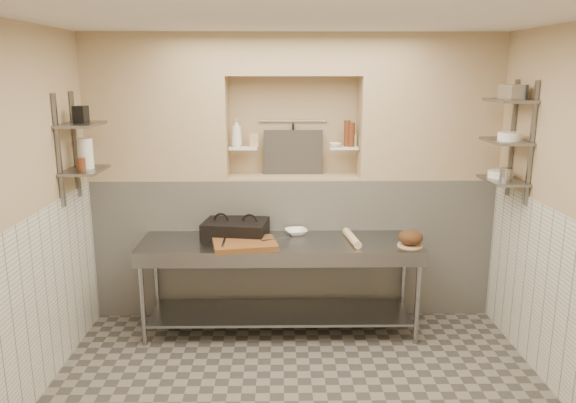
{
  "coord_description": "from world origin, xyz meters",
  "views": [
    {
      "loc": [
        -0.14,
        -3.81,
        2.45
      ],
      "look_at": [
        -0.07,
        0.9,
        1.35
      ],
      "focal_mm": 35.0,
      "sensor_mm": 36.0,
      "label": 1
    }
  ],
  "objects_px": {
    "prep_table": "(280,268)",
    "rolling_pin": "(352,238)",
    "bottle_soap": "(237,133)",
    "bread_loaf": "(411,237)",
    "panini_press": "(236,229)",
    "mixing_bowl": "(296,232)",
    "jug_left": "(85,153)",
    "cutting_board": "(245,244)",
    "bowl_alcove": "(335,145)"
  },
  "relations": [
    {
      "from": "mixing_bowl",
      "to": "bread_loaf",
      "type": "relative_size",
      "value": 0.95
    },
    {
      "from": "prep_table",
      "to": "rolling_pin",
      "type": "height_order",
      "value": "rolling_pin"
    },
    {
      "from": "bread_loaf",
      "to": "panini_press",
      "type": "bearing_deg",
      "value": 169.18
    },
    {
      "from": "cutting_board",
      "to": "bottle_soap",
      "type": "relative_size",
      "value": 2.01
    },
    {
      "from": "mixing_bowl",
      "to": "bottle_soap",
      "type": "height_order",
      "value": "bottle_soap"
    },
    {
      "from": "prep_table",
      "to": "bread_loaf",
      "type": "distance_m",
      "value": 1.24
    },
    {
      "from": "mixing_bowl",
      "to": "bread_loaf",
      "type": "xyz_separation_m",
      "value": [
        1.02,
        -0.38,
        0.05
      ]
    },
    {
      "from": "rolling_pin",
      "to": "bread_loaf",
      "type": "distance_m",
      "value": 0.53
    },
    {
      "from": "prep_table",
      "to": "cutting_board",
      "type": "xyz_separation_m",
      "value": [
        -0.32,
        -0.16,
        0.28
      ]
    },
    {
      "from": "panini_press",
      "to": "rolling_pin",
      "type": "xyz_separation_m",
      "value": [
        1.09,
        -0.17,
        -0.04
      ]
    },
    {
      "from": "panini_press",
      "to": "cutting_board",
      "type": "xyz_separation_m",
      "value": [
        0.1,
        -0.31,
        -0.05
      ]
    },
    {
      "from": "mixing_bowl",
      "to": "cutting_board",
      "type": "bearing_deg",
      "value": -140.7
    },
    {
      "from": "rolling_pin",
      "to": "jug_left",
      "type": "relative_size",
      "value": 1.77
    },
    {
      "from": "mixing_bowl",
      "to": "bottle_soap",
      "type": "distance_m",
      "value": 1.15
    },
    {
      "from": "prep_table",
      "to": "rolling_pin",
      "type": "relative_size",
      "value": 5.6
    },
    {
      "from": "bottle_soap",
      "to": "panini_press",
      "type": "bearing_deg",
      "value": -89.58
    },
    {
      "from": "panini_press",
      "to": "mixing_bowl",
      "type": "bearing_deg",
      "value": 16.49
    },
    {
      "from": "cutting_board",
      "to": "rolling_pin",
      "type": "relative_size",
      "value": 1.2
    },
    {
      "from": "jug_left",
      "to": "bread_loaf",
      "type": "bearing_deg",
      "value": -1.22
    },
    {
      "from": "mixing_bowl",
      "to": "rolling_pin",
      "type": "height_order",
      "value": "rolling_pin"
    },
    {
      "from": "mixing_bowl",
      "to": "bread_loaf",
      "type": "distance_m",
      "value": 1.09
    },
    {
      "from": "bowl_alcove",
      "to": "bread_loaf",
      "type": "bearing_deg",
      "value": -47.74
    },
    {
      "from": "prep_table",
      "to": "bread_loaf",
      "type": "relative_size",
      "value": 11.65
    },
    {
      "from": "bowl_alcove",
      "to": "bottle_soap",
      "type": "bearing_deg",
      "value": 178.53
    },
    {
      "from": "cutting_board",
      "to": "bread_loaf",
      "type": "height_order",
      "value": "bread_loaf"
    },
    {
      "from": "mixing_bowl",
      "to": "bottle_soap",
      "type": "relative_size",
      "value": 0.76
    },
    {
      "from": "rolling_pin",
      "to": "jug_left",
      "type": "bearing_deg",
      "value": -178.1
    },
    {
      "from": "prep_table",
      "to": "bottle_soap",
      "type": "bearing_deg",
      "value": 126.8
    },
    {
      "from": "cutting_board",
      "to": "mixing_bowl",
      "type": "distance_m",
      "value": 0.62
    },
    {
      "from": "panini_press",
      "to": "cutting_board",
      "type": "relative_size",
      "value": 1.15
    },
    {
      "from": "bread_loaf",
      "to": "bottle_soap",
      "type": "bearing_deg",
      "value": 155.87
    },
    {
      "from": "bread_loaf",
      "to": "bottle_soap",
      "type": "relative_size",
      "value": 0.8
    },
    {
      "from": "cutting_board",
      "to": "bread_loaf",
      "type": "distance_m",
      "value": 1.5
    },
    {
      "from": "bottle_soap",
      "to": "bowl_alcove",
      "type": "height_order",
      "value": "bottle_soap"
    },
    {
      "from": "prep_table",
      "to": "bottle_soap",
      "type": "xyz_separation_m",
      "value": [
        -0.43,
        0.57,
        1.21
      ]
    },
    {
      "from": "bottle_soap",
      "to": "jug_left",
      "type": "height_order",
      "value": "bottle_soap"
    },
    {
      "from": "bread_loaf",
      "to": "rolling_pin",
      "type": "bearing_deg",
      "value": 164.72
    },
    {
      "from": "bread_loaf",
      "to": "bowl_alcove",
      "type": "relative_size",
      "value": 1.83
    },
    {
      "from": "bowl_alcove",
      "to": "jug_left",
      "type": "relative_size",
      "value": 0.47
    },
    {
      "from": "bowl_alcove",
      "to": "cutting_board",
      "type": "bearing_deg",
      "value": -141.03
    },
    {
      "from": "mixing_bowl",
      "to": "bowl_alcove",
      "type": "distance_m",
      "value": 0.95
    },
    {
      "from": "bread_loaf",
      "to": "prep_table",
      "type": "bearing_deg",
      "value": 172.85
    },
    {
      "from": "bottle_soap",
      "to": "bowl_alcove",
      "type": "xyz_separation_m",
      "value": [
        0.98,
        -0.02,
        -0.12
      ]
    },
    {
      "from": "panini_press",
      "to": "cutting_board",
      "type": "bearing_deg",
      "value": -62.59
    },
    {
      "from": "cutting_board",
      "to": "jug_left",
      "type": "distance_m",
      "value": 1.61
    },
    {
      "from": "bread_loaf",
      "to": "jug_left",
      "type": "xyz_separation_m",
      "value": [
        -2.88,
        0.06,
        0.76
      ]
    },
    {
      "from": "cutting_board",
      "to": "bowl_alcove",
      "type": "bearing_deg",
      "value": 38.97
    },
    {
      "from": "prep_table",
      "to": "bread_loaf",
      "type": "height_order",
      "value": "bread_loaf"
    },
    {
      "from": "mixing_bowl",
      "to": "jug_left",
      "type": "distance_m",
      "value": 2.06
    },
    {
      "from": "prep_table",
      "to": "rolling_pin",
      "type": "xyz_separation_m",
      "value": [
        0.67,
        -0.01,
        0.29
      ]
    }
  ]
}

